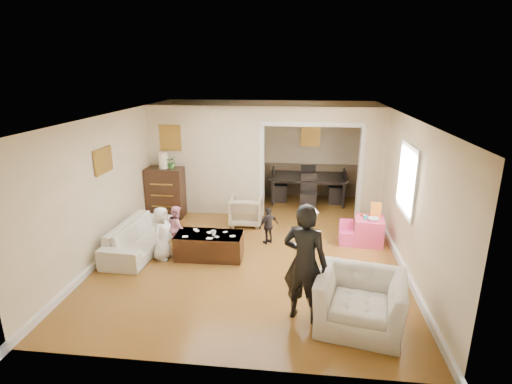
# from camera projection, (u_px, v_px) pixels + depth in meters

# --- Properties ---
(floor) EXTENTS (7.00, 7.00, 0.00)m
(floor) POSITION_uv_depth(u_px,v_px,m) (255.00, 244.00, 8.10)
(floor) COLOR olive
(floor) RESTS_ON ground
(partition_left) EXTENTS (2.75, 0.18, 2.60)m
(partition_left) POSITION_uv_depth(u_px,v_px,m) (207.00, 161.00, 9.58)
(partition_left) COLOR beige
(partition_left) RESTS_ON ground
(partition_right) EXTENTS (0.55, 0.18, 2.60)m
(partition_right) POSITION_uv_depth(u_px,v_px,m) (371.00, 165.00, 9.16)
(partition_right) COLOR beige
(partition_right) RESTS_ON ground
(partition_header) EXTENTS (2.22, 0.18, 0.35)m
(partition_header) POSITION_uv_depth(u_px,v_px,m) (313.00, 114.00, 8.98)
(partition_header) COLOR beige
(partition_header) RESTS_ON partition_right
(window_pane) EXTENTS (0.03, 0.95, 1.10)m
(window_pane) POSITION_uv_depth(u_px,v_px,m) (408.00, 180.00, 6.97)
(window_pane) COLOR white
(window_pane) RESTS_ON ground
(framed_art_partition) EXTENTS (0.45, 0.03, 0.55)m
(framed_art_partition) POSITION_uv_depth(u_px,v_px,m) (170.00, 138.00, 9.41)
(framed_art_partition) COLOR brown
(framed_art_partition) RESTS_ON partition_left
(framed_art_sofa_wall) EXTENTS (0.03, 0.55, 0.40)m
(framed_art_sofa_wall) POSITION_uv_depth(u_px,v_px,m) (103.00, 161.00, 7.29)
(framed_art_sofa_wall) COLOR brown
(framed_art_alcove) EXTENTS (0.45, 0.03, 0.55)m
(framed_art_alcove) POSITION_uv_depth(u_px,v_px,m) (310.00, 135.00, 10.75)
(framed_art_alcove) COLOR brown
(sofa) EXTENTS (0.89, 2.00, 0.57)m
(sofa) POSITION_uv_depth(u_px,v_px,m) (141.00, 237.00, 7.76)
(sofa) COLOR silver
(sofa) RESTS_ON ground
(armchair_back) EXTENTS (0.70, 0.72, 0.66)m
(armchair_back) POSITION_uv_depth(u_px,v_px,m) (246.00, 210.00, 9.08)
(armchair_back) COLOR tan
(armchair_back) RESTS_ON ground
(armchair_front) EXTENTS (1.34, 1.23, 0.75)m
(armchair_front) POSITION_uv_depth(u_px,v_px,m) (360.00, 302.00, 5.43)
(armchair_front) COLOR silver
(armchair_front) RESTS_ON ground
(dresser) EXTENTS (0.86, 0.48, 1.18)m
(dresser) POSITION_uv_depth(u_px,v_px,m) (166.00, 192.00, 9.51)
(dresser) COLOR #311A0E
(dresser) RESTS_ON ground
(table_lamp) EXTENTS (0.22, 0.22, 0.36)m
(table_lamp) POSITION_uv_depth(u_px,v_px,m) (163.00, 161.00, 9.29)
(table_lamp) COLOR #FFF3CF
(table_lamp) RESTS_ON dresser
(potted_plant) EXTENTS (0.27, 0.23, 0.30)m
(potted_plant) POSITION_uv_depth(u_px,v_px,m) (172.00, 162.00, 9.27)
(potted_plant) COLOR #3B6B2F
(potted_plant) RESTS_ON dresser
(coffee_table) EXTENTS (1.25, 0.65, 0.46)m
(coffee_table) POSITION_uv_depth(u_px,v_px,m) (209.00, 246.00, 7.50)
(coffee_table) COLOR #3B2412
(coffee_table) RESTS_ON ground
(coffee_cup) EXTENTS (0.10, 0.10, 0.09)m
(coffee_cup) POSITION_uv_depth(u_px,v_px,m) (214.00, 233.00, 7.36)
(coffee_cup) COLOR beige
(coffee_cup) RESTS_ON coffee_table
(play_table) EXTENTS (0.62, 0.62, 0.54)m
(play_table) POSITION_uv_depth(u_px,v_px,m) (369.00, 231.00, 8.08)
(play_table) COLOR #E03B6D
(play_table) RESTS_ON ground
(cereal_box) EXTENTS (0.21, 0.09, 0.30)m
(cereal_box) POSITION_uv_depth(u_px,v_px,m) (376.00, 210.00, 8.04)
(cereal_box) COLOR yellow
(cereal_box) RESTS_ON play_table
(cyan_cup) EXTENTS (0.08, 0.08, 0.08)m
(cyan_cup) POSITION_uv_depth(u_px,v_px,m) (365.00, 217.00, 7.95)
(cyan_cup) COLOR #24B6B0
(cyan_cup) RESTS_ON play_table
(toy_block) EXTENTS (0.09, 0.08, 0.05)m
(toy_block) POSITION_uv_depth(u_px,v_px,m) (363.00, 215.00, 8.12)
(toy_block) COLOR red
(toy_block) RESTS_ON play_table
(play_bowl) EXTENTS (0.24, 0.24, 0.05)m
(play_bowl) POSITION_uv_depth(u_px,v_px,m) (374.00, 219.00, 7.87)
(play_bowl) COLOR silver
(play_bowl) RESTS_ON play_table
(dining_table) EXTENTS (2.02, 1.15, 0.70)m
(dining_table) POSITION_uv_depth(u_px,v_px,m) (308.00, 189.00, 10.61)
(dining_table) COLOR black
(dining_table) RESTS_ON ground
(adult_person) EXTENTS (0.73, 0.60, 1.73)m
(adult_person) POSITION_uv_depth(u_px,v_px,m) (305.00, 263.00, 5.46)
(adult_person) COLOR black
(adult_person) RESTS_ON ground
(child_kneel_a) EXTENTS (0.39, 0.53, 1.00)m
(child_kneel_a) POSITION_uv_depth(u_px,v_px,m) (162.00, 233.00, 7.37)
(child_kneel_a) COLOR white
(child_kneel_a) RESTS_ON ground
(child_kneel_b) EXTENTS (0.47, 0.52, 0.88)m
(child_kneel_b) POSITION_uv_depth(u_px,v_px,m) (177.00, 228.00, 7.80)
(child_kneel_b) COLOR pink
(child_kneel_b) RESTS_ON ground
(child_toddler) EXTENTS (0.46, 0.44, 0.77)m
(child_toddler) POSITION_uv_depth(u_px,v_px,m) (269.00, 225.00, 8.06)
(child_toddler) COLOR black
(child_toddler) RESTS_ON ground
(craft_papers) EXTENTS (0.97, 0.48, 0.00)m
(craft_papers) POSITION_uv_depth(u_px,v_px,m) (208.00, 234.00, 7.43)
(craft_papers) COLOR white
(craft_papers) RESTS_ON coffee_table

